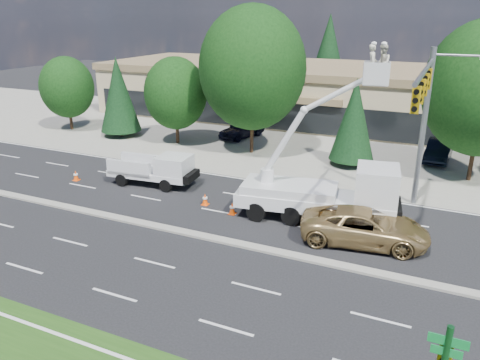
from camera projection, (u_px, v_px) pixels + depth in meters
The scene contains 21 objects.
ground at pixel (190, 234), 23.95m from camera, with size 140.00×140.00×0.00m, color black.
concrete_apron at pixel (305, 142), 41.06m from camera, with size 140.00×22.00×0.01m, color gray.
road_median at pixel (190, 233), 23.93m from camera, with size 120.00×0.55×0.12m, color gray.
strip_mall at pixel (335, 93), 48.64m from camera, with size 50.40×15.40×5.50m.
tree_front_a at pixel (67, 87), 44.03m from camera, with size 4.99×4.99×6.93m.
tree_front_b at pixel (119, 94), 41.76m from camera, with size 3.61×3.61×7.12m.
tree_front_c at pixel (176, 93), 39.25m from camera, with size 5.29×5.29×7.34m.
tree_front_d at pixel (252, 68), 35.70m from camera, with size 8.23×8.23×11.41m.
tree_front_e at pixel (354, 120), 33.67m from camera, with size 3.26×3.26×6.42m.
tree_back_a at pixel (230, 51), 65.04m from camera, with size 5.29×5.29×10.42m.
tree_back_b at pixel (328, 54), 59.52m from camera, with size 5.40×5.40×10.64m.
tree_back_c at pixel (446, 69), 54.44m from camera, with size 4.26×4.26×8.41m.
signal_mast at pixel (424, 109), 24.00m from camera, with size 2.76×10.16×9.00m.
utility_pickup at pixel (156, 172), 30.53m from camera, with size 5.67×2.58×2.11m.
bucket_truck at pixel (331, 186), 24.91m from camera, with size 8.76×3.82×9.43m.
traffic_cone_a at pixel (76, 175), 31.55m from camera, with size 0.40×0.40×0.70m.
traffic_cone_b at pixel (205, 199), 27.54m from camera, with size 0.40×0.40×0.70m.
traffic_cone_c at pixel (232, 208), 26.26m from camera, with size 0.40×0.40×0.70m.
minivan at pixel (365, 227), 22.83m from camera, with size 2.84×6.15×1.71m, color #A3844E.
parked_car_west at pixel (242, 129), 42.20m from camera, with size 1.94×4.83×1.65m, color black.
parked_car_east at pixel (439, 150), 35.65m from camera, with size 1.69×4.84×1.60m, color black.
Camera 1 is at (11.32, -18.57, 10.74)m, focal length 35.00 mm.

